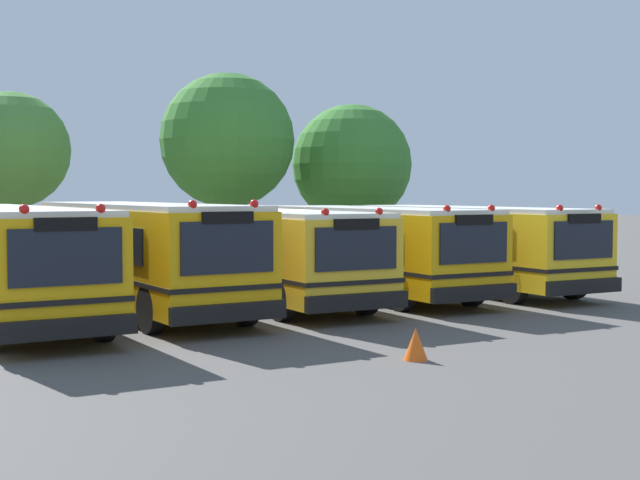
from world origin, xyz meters
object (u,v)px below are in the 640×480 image
Objects in this scene: traffic_cone at (416,344)px; tree_3 at (353,164)px; school_bus_3 at (369,247)px; tree_1 at (6,152)px; school_bus_1 at (140,252)px; school_bus_4 at (467,244)px; tree_2 at (231,141)px; school_bus_2 at (262,251)px; school_bus_0 at (3,258)px.

tree_3 is at bearing 60.90° from traffic_cone.
school_bus_3 is 1.47× the size of tree_1.
school_bus_4 is at bearing 177.14° from school_bus_1.
tree_2 is (-2.70, 10.87, 3.47)m from school_bus_4.
school_bus_2 is (3.33, 0.00, -0.10)m from school_bus_1.
school_bus_0 is 1.47× the size of tree_2.
school_bus_3 is at bearing 177.64° from school_bus_1.
school_bus_2 is 13.78m from tree_3.
tree_3 is (5.18, -0.54, -0.79)m from tree_2.
tree_1 is (-10.73, 12.25, 2.94)m from school_bus_4.
school_bus_2 is at bearing -110.23° from tree_2.
school_bus_2 reaches higher than traffic_cone.
traffic_cone is at bearing -105.23° from tree_2.
tree_3 is (9.07, 10.02, 2.69)m from school_bus_2.
traffic_cone is at bearing -82.30° from tree_1.
school_bus_4 is (3.36, -0.16, -0.01)m from school_bus_3.
school_bus_2 is at bearing -132.15° from tree_3.
school_bus_2 is 1.53× the size of tree_3.
tree_1 is 8.17m from tree_2.
tree_3 is at bearing -5.91° from tree_2.
traffic_cone is at bearing 120.63° from school_bus_0.
school_bus_1 reaches higher than school_bus_4.
school_bus_1 is 3.33m from school_bus_2.
school_bus_4 is (13.17, -0.17, -0.06)m from school_bus_0.
school_bus_0 is 1.06× the size of school_bus_1.
tree_3 is (15.64, 10.16, 2.62)m from school_bus_0.
school_bus_1 is at bearing -178.33° from school_bus_0.
school_bus_1 is 1.60× the size of tree_1.
school_bus_1 is 1.08× the size of school_bus_3.
school_bus_4 reaches higher than traffic_cone.
school_bus_3 is at bearing -93.51° from tree_2.
school_bus_4 is 11.73m from tree_2.
tree_3 reaches higher than school_bus_1.
school_bus_4 is 16.55m from tree_1.
school_bus_4 is at bearing -76.04° from tree_2.
school_bus_1 reaches higher than traffic_cone.
school_bus_1 reaches higher than school_bus_3.
tree_1 is at bearing -102.17° from school_bus_0.
school_bus_2 is 11.78m from tree_2.
school_bus_0 is at bearing -147.00° from tree_3.
tree_2 is at bearing 74.77° from traffic_cone.
school_bus_3 is 11.27m from tree_2.
school_bus_0 is at bearing 2.47° from school_bus_2.
tree_3 is 21.75m from traffic_cone.
tree_1 is at bearing -87.14° from school_bus_1.
tree_2 is 13.26× the size of traffic_cone.
school_bus_0 is at bearing 121.40° from traffic_cone.
school_bus_3 reaches higher than school_bus_4.
school_bus_0 reaches higher than school_bus_4.
tree_1 is 21.21m from traffic_cone.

